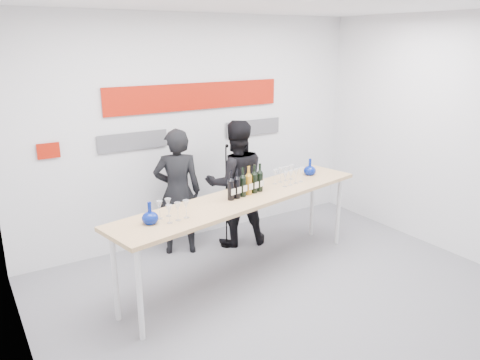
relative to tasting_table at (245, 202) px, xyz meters
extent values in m
plane|color=slate|center=(0.13, -0.58, -0.91)|extent=(5.00, 5.00, 0.00)
cube|color=silver|center=(0.13, 1.42, 0.59)|extent=(5.00, 0.04, 3.00)
cube|color=#A51607|center=(0.13, 1.39, 1.04)|extent=(2.50, 0.02, 0.35)
cube|color=#59595E|center=(-0.77, 1.39, 0.54)|extent=(0.90, 0.02, 0.22)
cube|color=#59595E|center=(1.03, 1.39, 0.54)|extent=(0.90, 0.02, 0.22)
cube|color=#A51607|center=(-1.77, 1.39, 0.54)|extent=(0.25, 0.02, 0.18)
cube|color=#DDAA77|center=(0.00, 0.00, 0.05)|extent=(3.35, 1.31, 0.04)
cylinder|color=silver|center=(-1.46, -0.53, -0.44)|extent=(0.05, 0.05, 0.94)
cylinder|color=silver|center=(1.55, 0.10, -0.44)|extent=(0.05, 0.05, 0.94)
cylinder|color=silver|center=(-1.55, -0.10, -0.44)|extent=(0.05, 0.05, 0.94)
cylinder|color=silver|center=(1.46, 0.53, -0.44)|extent=(0.05, 0.05, 0.94)
imported|color=black|center=(-0.36, 1.01, -0.10)|extent=(0.70, 0.59, 1.63)
imported|color=black|center=(0.42, 0.87, -0.07)|extent=(0.98, 0.86, 1.68)
cylinder|color=black|center=(0.25, 0.83, -0.90)|extent=(0.16, 0.16, 0.02)
cylinder|color=black|center=(0.25, 0.83, -0.23)|extent=(0.02, 0.02, 1.36)
sphere|color=black|center=(0.25, 0.81, 0.47)|extent=(0.05, 0.05, 0.05)
camera|label=1|loc=(-2.67, -4.17, 1.75)|focal=35.00mm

